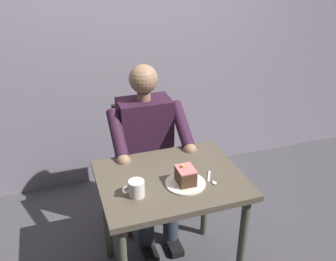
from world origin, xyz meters
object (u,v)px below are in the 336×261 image
Objects in this scene: chair at (143,157)px; seated_person at (148,151)px; dining_table at (171,194)px; coffee_cup at (136,188)px; cake_slice at (186,175)px; dessert_spoon at (212,180)px.

chair is 0.73× the size of seated_person.
coffee_cup is (0.23, 0.11, 0.16)m from dining_table.
seated_person is 10.37× the size of coffee_cup.
cake_slice is (-0.06, 0.57, 0.15)m from seated_person.
chair is (0.00, -0.65, -0.12)m from dining_table.
coffee_cup is at bearing 73.30° from chair.
dining_table is at bearing -154.97° from coffee_cup.
coffee_cup is 0.44m from dessert_spoon.
coffee_cup is (0.23, 0.76, 0.29)m from chair.
seated_person is 0.63m from dessert_spoon.
coffee_cup is at bearing 25.03° from dining_table.
coffee_cup is (0.28, 0.02, -0.01)m from cake_slice.
cake_slice is at bearing 94.29° from chair.
seated_person is 0.59m from cake_slice.
dessert_spoon is at bearing 175.25° from cake_slice.
dining_table is 7.04× the size of cake_slice.
cake_slice is at bearing 121.85° from dining_table.
seated_person is 0.64m from coffee_cup.
coffee_cup is at bearing 0.50° from dessert_spoon.
seated_person is at bearing -90.00° from dining_table.
coffee_cup reaches higher than dining_table.
dining_table is 0.20m from cake_slice.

